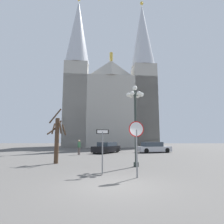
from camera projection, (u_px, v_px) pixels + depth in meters
name	position (u px, v px, depth m)	size (l,w,h in m)	color
ground_plane	(113.00, 186.00, 7.70)	(120.00, 120.00, 0.00)	#514F4C
cathedral	(110.00, 96.00, 42.33)	(20.81, 12.12, 34.42)	#ADA89E
stop_sign	(136.00, 137.00, 9.48)	(0.79, 0.23, 2.82)	slate
one_way_arrow_sign	(102.00, 145.00, 10.29)	(0.70, 0.13, 2.43)	slate
street_lamp	(135.00, 111.00, 13.29)	(1.27, 1.14, 5.73)	#2D3833
bare_tree	(57.00, 138.00, 14.63)	(1.41, 1.33, 4.40)	#473323
parked_car_near_black	(107.00, 148.00, 24.40)	(3.77, 4.61, 1.40)	black
parked_car_far_silver	(153.00, 148.00, 25.04)	(4.81, 3.07, 1.40)	#B7B7BC
pedestrian_walking	(79.00, 146.00, 21.79)	(0.32, 0.32, 1.73)	#594C47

